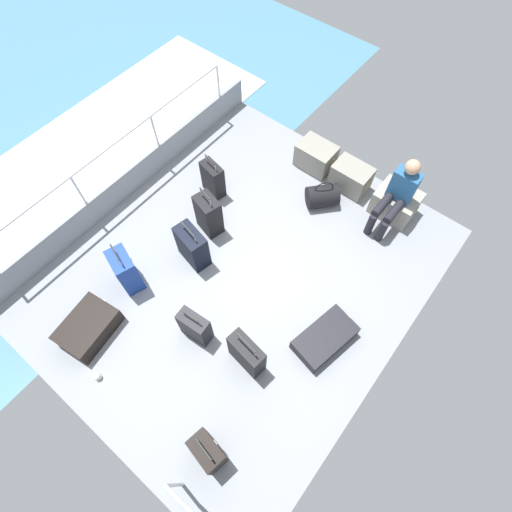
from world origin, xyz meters
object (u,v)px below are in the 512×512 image
object	(u,v)px
suitcase_5	(88,328)
paper_cup	(97,376)
passenger_seated	(397,194)
suitcase_8	(325,338)
suitcase_2	(195,327)
suitcase_6	(192,246)
cargo_crate_2	(396,203)
suitcase_4	(213,179)
suitcase_3	(126,270)
cargo_crate_0	(316,156)
suitcase_1	(247,354)
suitcase_7	(209,215)
suitcase_0	(208,452)
cargo_crate_1	(351,177)
duffel_bag	(322,196)

from	to	relation	value
suitcase_5	paper_cup	xyz separation A→B (m)	(0.51, -0.33, -0.08)
passenger_seated	suitcase_8	distance (m)	2.18
suitcase_2	suitcase_6	size ratio (longest dim) A/B	0.83
suitcase_2	suitcase_5	size ratio (longest dim) A/B	0.79
cargo_crate_2	suitcase_4	world-z (taller)	suitcase_4
suitcase_3	suitcase_8	distance (m)	2.66
cargo_crate_0	suitcase_1	size ratio (longest dim) A/B	0.81
cargo_crate_0	suitcase_3	size ratio (longest dim) A/B	0.75
suitcase_1	suitcase_7	bearing A→B (deg)	144.61
suitcase_1	suitcase_6	distance (m)	1.62
cargo_crate_2	suitcase_6	distance (m)	2.98
cargo_crate_2	suitcase_8	bearing A→B (deg)	-81.87
suitcase_0	suitcase_4	size ratio (longest dim) A/B	0.98
suitcase_1	suitcase_4	size ratio (longest dim) A/B	1.04
cargo_crate_1	paper_cup	size ratio (longest dim) A/B	5.98
suitcase_3	suitcase_1	bearing A→B (deg)	4.41
suitcase_6	duffel_bag	distance (m)	2.06
cargo_crate_1	paper_cup	world-z (taller)	cargo_crate_1
suitcase_3	suitcase_4	bearing A→B (deg)	94.73
cargo_crate_0	suitcase_0	world-z (taller)	suitcase_0
suitcase_6	suitcase_8	world-z (taller)	suitcase_6
suitcase_0	suitcase_4	distance (m)	3.63
cargo_crate_2	suitcase_1	world-z (taller)	suitcase_1
suitcase_2	duffel_bag	xyz separation A→B (m)	(0.06, 2.67, -0.09)
cargo_crate_0	suitcase_1	xyz separation A→B (m)	(1.15, -3.09, 0.08)
suitcase_1	cargo_crate_1	bearing A→B (deg)	99.14
suitcase_7	suitcase_3	bearing A→B (deg)	-100.67
paper_cup	suitcase_5	bearing A→B (deg)	147.10
passenger_seated	suitcase_7	xyz separation A→B (m)	(-1.91, -1.72, -0.26)
suitcase_0	suitcase_8	size ratio (longest dim) A/B	0.82
cargo_crate_1	paper_cup	xyz separation A→B (m)	(-0.77, -4.35, -0.16)
passenger_seated	cargo_crate_2	bearing A→B (deg)	90.00
suitcase_4	duffel_bag	bearing A→B (deg)	31.02
suitcase_4	paper_cup	world-z (taller)	suitcase_4
suitcase_2	duffel_bag	bearing A→B (deg)	88.76
cargo_crate_0	suitcase_3	xyz separation A→B (m)	(-0.74, -3.23, 0.11)
suitcase_3	suitcase_5	distance (m)	0.83
cargo_crate_1	suitcase_1	bearing A→B (deg)	-80.86
cargo_crate_0	suitcase_3	distance (m)	3.32
suitcase_0	suitcase_8	distance (m)	1.86
passenger_seated	suitcase_7	world-z (taller)	passenger_seated
cargo_crate_0	suitcase_4	xyz separation A→B (m)	(-0.90, -1.39, 0.08)
suitcase_1	suitcase_7	distance (m)	2.02
duffel_bag	suitcase_8	bearing A→B (deg)	-54.77
cargo_crate_1	suitcase_4	bearing A→B (deg)	-138.44
cargo_crate_0	suitcase_5	distance (m)	4.08
cargo_crate_1	cargo_crate_2	distance (m)	0.76
suitcase_7	suitcase_5	bearing A→B (deg)	-93.42
suitcase_5	paper_cup	world-z (taller)	suitcase_5
suitcase_0	suitcase_6	bearing A→B (deg)	136.71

